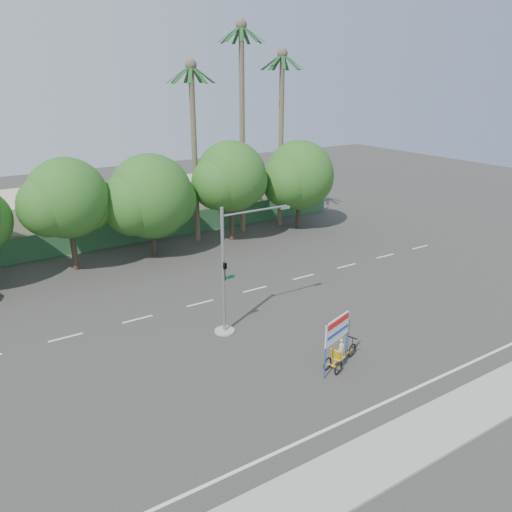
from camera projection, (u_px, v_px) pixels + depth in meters
ground at (306, 351)px, 25.36m from camera, size 120.00×120.00×0.00m
sidewalk_near at (424, 434)px, 19.38m from camera, size 50.00×2.40×0.12m
fence at (150, 229)px, 42.10m from camera, size 38.00×0.08×2.00m
building_left at (11, 223)px, 40.29m from camera, size 12.00×8.00×4.00m
building_right at (209, 198)px, 49.43m from camera, size 14.00×8.00×3.60m
tree_left at (67, 201)px, 34.39m from camera, size 6.66×5.60×8.07m
tree_center at (150, 199)px, 37.61m from camera, size 7.62×6.40×7.85m
tree_right at (231, 179)px, 40.88m from camera, size 6.90×5.80×8.36m
tree_far_right at (299, 177)px, 44.61m from camera, size 7.38×6.20×7.94m
palm_tall at (242, 111)px, 41.33m from camera, size 3.73×3.79×17.45m
palm_mid at (281, 122)px, 43.71m from camera, size 3.73×3.79×15.45m
palm_short at (194, 134)px, 39.61m from camera, size 3.73×3.79×14.45m
traffic_signal at (229, 281)px, 26.43m from camera, size 4.72×1.10×7.00m
trike_billboard at (339, 346)px, 23.56m from camera, size 2.84×1.22×2.92m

